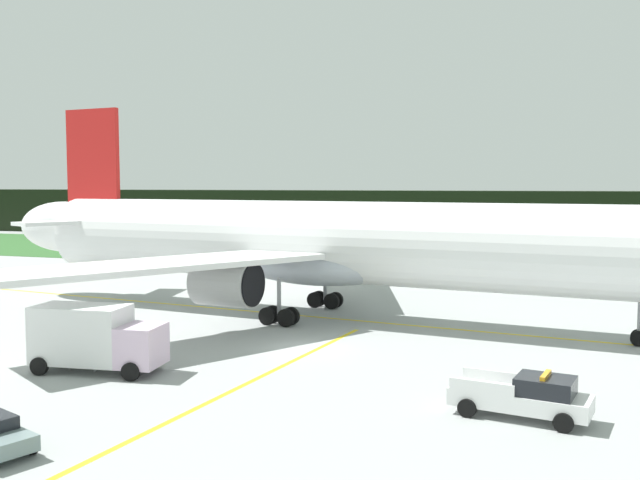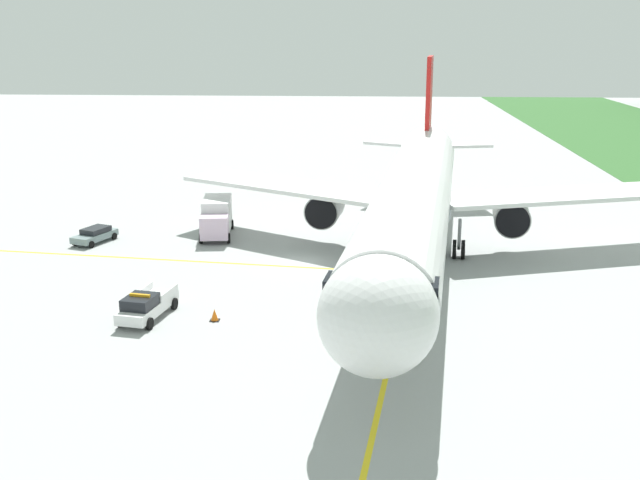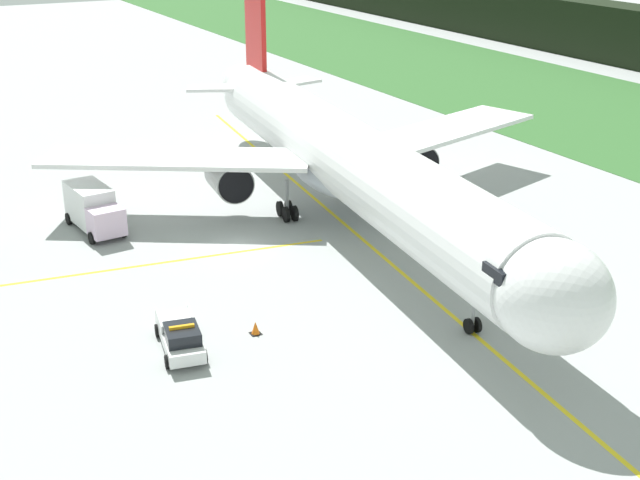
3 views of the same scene
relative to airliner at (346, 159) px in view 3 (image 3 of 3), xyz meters
The scene contains 7 objects.
ground 10.45m from the airliner, 87.91° to the right, with size 320.00×320.00×0.00m, color #9A9E9E.
taxiway_centerline_main 5.23m from the airliner, ahead, with size 77.22×0.30×0.01m, color yellow.
taxiway_centerline_spur 20.97m from the airliner, 90.19° to the right, with size 34.72×0.30×0.01m, color yellow.
airliner is the anchor object (origin of this frame).
ops_pickup_truck 22.34m from the airliner, 53.65° to the right, with size 5.72×2.96×1.94m.
catering_truck 19.06m from the airliner, 114.28° to the right, with size 6.74×3.29×3.47m.
apron_cone 19.20m from the airliner, 45.39° to the right, with size 0.62×0.62×0.78m.
Camera 3 is at (53.52, -21.58, 23.24)m, focal length 48.93 mm.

